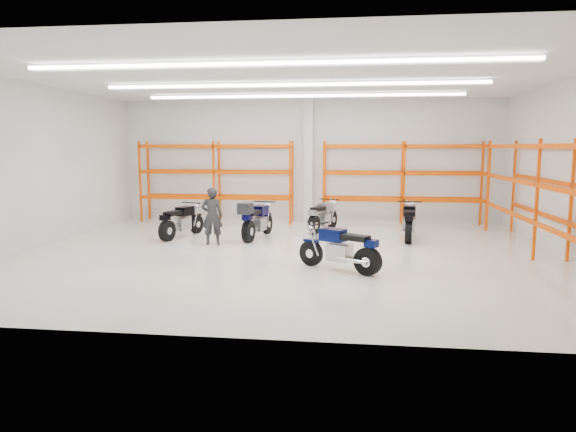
# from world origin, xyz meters

# --- Properties ---
(ground) EXTENTS (14.00, 14.00, 0.00)m
(ground) POSITION_xyz_m (0.00, 0.00, 0.00)
(ground) COLOR silver
(ground) RESTS_ON ground
(room_shell) EXTENTS (14.02, 12.02, 4.51)m
(room_shell) POSITION_xyz_m (0.00, 0.03, 3.28)
(room_shell) COLOR silver
(room_shell) RESTS_ON ground
(motorcycle_main) EXTENTS (1.91, 1.22, 1.05)m
(motorcycle_main) POSITION_xyz_m (1.39, -1.68, 0.49)
(motorcycle_main) COLOR black
(motorcycle_main) RESTS_ON ground
(motorcycle_back_a) EXTENTS (0.95, 2.06, 1.04)m
(motorcycle_back_a) POSITION_xyz_m (-3.65, 2.02, 0.49)
(motorcycle_back_a) COLOR black
(motorcycle_back_a) RESTS_ON ground
(motorcycle_back_b) EXTENTS (0.88, 2.31, 1.19)m
(motorcycle_back_b) POSITION_xyz_m (-1.29, 2.08, 0.57)
(motorcycle_back_b) COLOR black
(motorcycle_back_b) RESTS_ON ground
(motorcycle_back_c) EXTENTS (1.00, 2.04, 1.05)m
(motorcycle_back_c) POSITION_xyz_m (0.64, 3.63, 0.49)
(motorcycle_back_c) COLOR black
(motorcycle_back_c) RESTS_ON ground
(motorcycle_back_d) EXTENTS (0.76, 2.26, 1.11)m
(motorcycle_back_d) POSITION_xyz_m (3.33, 2.56, 0.52)
(motorcycle_back_d) COLOR black
(motorcycle_back_d) RESTS_ON ground
(standing_man) EXTENTS (0.67, 0.51, 1.66)m
(standing_man) POSITION_xyz_m (-2.37, 1.04, 0.83)
(standing_man) COLOR black
(standing_man) RESTS_ON ground
(structural_column) EXTENTS (0.32, 0.32, 4.50)m
(structural_column) POSITION_xyz_m (0.00, 5.82, 2.25)
(structural_column) COLOR white
(structural_column) RESTS_ON ground
(pallet_racking_back_left) EXTENTS (5.67, 0.87, 3.00)m
(pallet_racking_back_left) POSITION_xyz_m (-3.40, 5.48, 1.79)
(pallet_racking_back_left) COLOR #D64601
(pallet_racking_back_left) RESTS_ON ground
(pallet_racking_back_right) EXTENTS (5.67, 0.87, 3.00)m
(pallet_racking_back_right) POSITION_xyz_m (3.40, 5.48, 1.79)
(pallet_racking_back_right) COLOR #D64601
(pallet_racking_back_right) RESTS_ON ground
(pallet_racking_side) EXTENTS (0.87, 9.07, 3.00)m
(pallet_racking_side) POSITION_xyz_m (6.48, 0.00, 1.81)
(pallet_racking_side) COLOR #D64601
(pallet_racking_side) RESTS_ON ground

